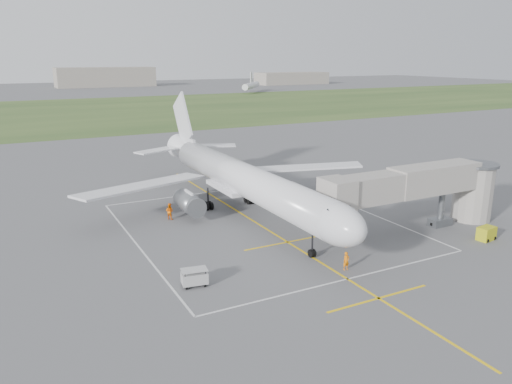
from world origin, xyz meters
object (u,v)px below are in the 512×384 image
gpu_unit (486,234)px  ramp_worker_wing (170,211)px  airliner (242,179)px  jet_bridge (429,188)px  baggage_cart (194,277)px  ramp_worker_nose (346,261)px

gpu_unit → ramp_worker_wing: 34.92m
airliner → jet_bridge: (15.72, -14.25, 0.35)m
airliner → jet_bridge: airliner is taller
airliner → baggage_cart: bearing=-127.4°
airliner → ramp_worker_wing: airliner is taller
baggage_cart → ramp_worker_wing: size_ratio=1.18×
ramp_worker_wing → baggage_cart: bearing=127.9°
airliner → baggage_cart: (-12.15, -15.87, -3.63)m
jet_bridge → ramp_worker_nose: bearing=-161.6°
airliner → gpu_unit: size_ratio=22.78×
baggage_cart → jet_bridge: bearing=12.7°
airliner → gpu_unit: 27.50m
baggage_cart → ramp_worker_nose: 13.62m
jet_bridge → gpu_unit: bearing=-61.5°
ramp_worker_wing → jet_bridge: bearing=-164.6°
baggage_cart → airliner: bearing=62.0°
baggage_cart → ramp_worker_nose: size_ratio=1.37×
gpu_unit → baggage_cart: 31.13m
jet_bridge → ramp_worker_nose: jet_bridge is taller
airliner → ramp_worker_nose: (1.08, -19.11, -3.55)m
airliner → gpu_unit: bearing=-46.6°
ramp_worker_nose → ramp_worker_wing: ramp_worker_wing is taller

